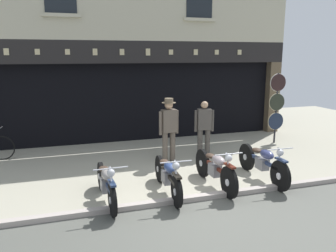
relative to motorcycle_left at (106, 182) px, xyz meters
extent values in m
cube|color=#A19C88|center=(1.59, 4.46, -0.45)|extent=(23.00, 10.00, 0.08)
cube|color=#A89D95|center=(1.59, -0.46, -0.40)|extent=(23.00, 0.16, 0.18)
cube|color=black|center=(1.59, 6.76, 0.89)|extent=(10.12, 4.00, 2.60)
cube|color=brown|center=(6.87, 4.64, 0.89)|extent=(0.44, 0.36, 2.60)
cube|color=black|center=(1.59, 5.01, 1.02)|extent=(9.68, 0.03, 2.18)
cube|color=black|center=(1.59, 4.58, 2.54)|extent=(11.00, 0.24, 0.70)
cube|color=#C6B789|center=(-2.12, 4.44, 2.54)|extent=(0.14, 0.03, 0.19)
cube|color=#C6B789|center=(-1.29, 4.44, 2.54)|extent=(0.14, 0.03, 0.17)
cube|color=#C6B789|center=(-0.45, 4.44, 2.54)|extent=(0.14, 0.03, 0.17)
cube|color=#C6B789|center=(0.36, 4.44, 2.54)|extent=(0.14, 0.03, 0.20)
cube|color=#C6B789|center=(1.19, 4.44, 2.54)|extent=(0.14, 0.03, 0.19)
cube|color=#C6B789|center=(2.03, 4.44, 2.54)|extent=(0.14, 0.03, 0.22)
cube|color=#C6B789|center=(2.80, 4.44, 2.54)|extent=(0.14, 0.03, 0.16)
cube|color=#C6B789|center=(3.67, 4.44, 2.54)|extent=(0.14, 0.03, 0.18)
cube|color=#C6B789|center=(4.45, 4.44, 2.54)|extent=(0.14, 0.03, 0.16)
cube|color=#C6B789|center=(5.32, 4.44, 2.54)|extent=(0.14, 0.03, 0.17)
cube|color=#BAB398|center=(-0.56, 4.41, 3.58)|extent=(1.10, 0.12, 0.10)
cube|color=#BAB398|center=(3.78, 4.41, 3.58)|extent=(1.10, 0.12, 0.10)
cylinder|color=black|center=(0.02, -0.63, -0.11)|extent=(0.09, 0.61, 0.61)
cylinder|color=silver|center=(0.02, -0.63, -0.11)|extent=(0.10, 0.14, 0.13)
cylinder|color=black|center=(-0.02, 0.69, -0.11)|extent=(0.10, 0.61, 0.61)
cylinder|color=silver|center=(-0.02, 0.69, -0.11)|extent=(0.11, 0.14, 0.13)
cube|color=#1F2D4B|center=(0.00, 0.03, 0.01)|extent=(0.11, 1.22, 0.07)
cube|color=slate|center=(0.00, 0.03, -0.06)|extent=(0.21, 0.33, 0.26)
ellipsoid|color=gray|center=(0.00, -0.13, 0.21)|extent=(0.23, 0.47, 0.20)
ellipsoid|color=#38281E|center=(-0.01, 0.26, 0.19)|extent=(0.21, 0.31, 0.10)
cube|color=#1F2D4B|center=(0.02, -0.63, 0.21)|extent=(0.11, 0.36, 0.04)
sphere|color=silver|center=(0.02, -0.57, 0.39)|extent=(0.15, 0.15, 0.15)
cylinder|color=silver|center=(0.02, -0.57, 0.47)|extent=(0.62, 0.04, 0.02)
cylinder|color=silver|center=(0.02, -0.59, 0.18)|extent=(0.04, 0.28, 0.61)
cylinder|color=black|center=(1.25, -0.64, -0.10)|extent=(0.10, 0.62, 0.62)
cylinder|color=silver|center=(1.25, -0.64, -0.10)|extent=(0.11, 0.14, 0.14)
cylinder|color=black|center=(1.32, 0.76, -0.10)|extent=(0.11, 0.62, 0.62)
cylinder|color=silver|center=(1.32, 0.76, -0.10)|extent=(0.12, 0.14, 0.14)
cube|color=black|center=(1.28, 0.06, 0.02)|extent=(0.14, 1.29, 0.07)
cube|color=slate|center=(1.28, 0.06, -0.05)|extent=(0.22, 0.33, 0.26)
ellipsoid|color=navy|center=(1.27, -0.11, 0.22)|extent=(0.24, 0.47, 0.20)
ellipsoid|color=#38281E|center=(1.29, 0.31, 0.20)|extent=(0.22, 0.31, 0.10)
cube|color=black|center=(1.25, -0.64, 0.22)|extent=(0.12, 0.36, 0.04)
sphere|color=silver|center=(1.25, -0.58, 0.40)|extent=(0.15, 0.15, 0.15)
cylinder|color=silver|center=(1.25, -0.58, 0.48)|extent=(0.62, 0.06, 0.02)
cylinder|color=silver|center=(1.25, -0.60, 0.19)|extent=(0.05, 0.26, 0.61)
cylinder|color=black|center=(2.40, -0.56, -0.08)|extent=(0.07, 0.67, 0.67)
cylinder|color=silver|center=(2.40, -0.56, -0.08)|extent=(0.10, 0.15, 0.15)
cylinder|color=black|center=(2.39, 0.77, -0.08)|extent=(0.08, 0.67, 0.67)
cylinder|color=silver|center=(2.39, 0.77, -0.08)|extent=(0.11, 0.15, 0.15)
cube|color=#501C12|center=(2.39, 0.11, 0.04)|extent=(0.07, 1.23, 0.07)
cube|color=slate|center=(2.39, 0.11, -0.03)|extent=(0.20, 0.32, 0.26)
ellipsoid|color=gray|center=(2.39, -0.05, 0.24)|extent=(0.22, 0.46, 0.20)
ellipsoid|color=#38281E|center=(2.39, 0.35, 0.22)|extent=(0.20, 0.30, 0.10)
cube|color=#501C12|center=(2.40, -0.56, 0.27)|extent=(0.10, 0.36, 0.04)
sphere|color=silver|center=(2.40, -0.50, 0.42)|extent=(0.15, 0.15, 0.15)
cylinder|color=silver|center=(2.40, -0.50, 0.50)|extent=(0.62, 0.03, 0.02)
cylinder|color=silver|center=(2.40, -0.52, 0.21)|extent=(0.04, 0.29, 0.60)
cylinder|color=black|center=(3.61, -0.56, -0.08)|extent=(0.09, 0.68, 0.67)
cylinder|color=silver|center=(3.61, -0.56, -0.08)|extent=(0.10, 0.15, 0.15)
cylinder|color=black|center=(3.65, 0.89, -0.08)|extent=(0.10, 0.68, 0.67)
cylinder|color=silver|center=(3.65, 0.89, -0.08)|extent=(0.11, 0.15, 0.15)
cube|color=#212F4E|center=(3.63, 0.17, 0.04)|extent=(0.10, 1.33, 0.07)
cube|color=slate|center=(3.63, 0.17, -0.03)|extent=(0.21, 0.33, 0.26)
ellipsoid|color=navy|center=(3.63, -0.01, 0.24)|extent=(0.23, 0.47, 0.20)
ellipsoid|color=#38281E|center=(3.64, 0.43, 0.22)|extent=(0.21, 0.31, 0.10)
cube|color=#212F4E|center=(3.61, -0.56, 0.28)|extent=(0.11, 0.36, 0.04)
sphere|color=silver|center=(3.61, -0.50, 0.42)|extent=(0.15, 0.15, 0.15)
cylinder|color=silver|center=(3.61, -0.50, 0.50)|extent=(0.62, 0.04, 0.02)
cylinder|color=silver|center=(3.61, -0.52, 0.21)|extent=(0.04, 0.23, 0.62)
cylinder|color=brown|center=(2.08, 2.11, 0.02)|extent=(0.15, 0.15, 0.86)
cylinder|color=brown|center=(1.86, 2.08, 0.02)|extent=(0.15, 0.15, 0.86)
cube|color=brown|center=(1.97, 2.09, 0.73)|extent=(0.40, 0.26, 0.61)
cube|color=silver|center=(1.96, 2.21, 0.81)|extent=(0.14, 0.03, 0.34)
cube|color=#47234C|center=(1.96, 2.22, 0.79)|extent=(0.05, 0.02, 0.32)
cylinder|color=brown|center=(2.20, 2.12, 0.68)|extent=(0.09, 0.09, 0.63)
cylinder|color=brown|center=(1.74, 2.07, 0.68)|extent=(0.09, 0.09, 0.63)
sphere|color=tan|center=(1.97, 2.09, 1.16)|extent=(0.22, 0.22, 0.22)
cylinder|color=brown|center=(1.97, 2.09, 1.22)|extent=(0.37, 0.37, 0.01)
cylinder|color=brown|center=(1.97, 2.09, 1.28)|extent=(0.23, 0.23, 0.12)
cylinder|color=#47423D|center=(3.21, 2.31, -0.01)|extent=(0.15, 0.15, 0.80)
cylinder|color=#47423D|center=(2.99, 2.36, -0.01)|extent=(0.15, 0.15, 0.80)
cube|color=#47423D|center=(3.10, 2.33, 0.67)|extent=(0.42, 0.29, 0.59)
cube|color=silver|center=(3.12, 2.45, 0.74)|extent=(0.14, 0.05, 0.33)
cube|color=#47234C|center=(3.13, 2.46, 0.73)|extent=(0.05, 0.02, 0.31)
cylinder|color=#47423D|center=(3.33, 2.29, 0.62)|extent=(0.09, 0.09, 0.61)
cylinder|color=#47423D|center=(2.87, 2.38, 0.62)|extent=(0.09, 0.09, 0.61)
sphere|color=tan|center=(3.10, 2.33, 1.08)|extent=(0.21, 0.21, 0.21)
cylinder|color=#232328|center=(5.96, 3.04, 0.73)|extent=(0.06, 0.06, 2.29)
cylinder|color=black|center=(5.96, 3.02, 1.58)|extent=(0.55, 0.03, 0.55)
torus|color=silver|center=(5.96, 3.04, 1.58)|extent=(0.58, 0.04, 0.58)
cylinder|color=#23281E|center=(5.96, 3.02, 0.95)|extent=(0.55, 0.03, 0.55)
torus|color=beige|center=(5.96, 3.04, 0.95)|extent=(0.58, 0.04, 0.58)
cylinder|color=#192338|center=(5.96, 3.02, 0.31)|extent=(0.55, 0.03, 0.55)
torus|color=beige|center=(5.96, 3.04, 0.31)|extent=(0.58, 0.04, 0.58)
cube|color=silver|center=(-0.82, 4.86, 1.43)|extent=(0.82, 0.02, 1.00)
cube|color=#511E19|center=(-0.82, 4.85, 1.83)|extent=(0.82, 0.01, 0.20)
torus|color=black|center=(-2.37, 3.73, -0.08)|extent=(0.69, 0.11, 0.69)
cylinder|color=silver|center=(-2.37, 3.73, 0.48)|extent=(0.08, 0.50, 0.02)
camera|label=1|loc=(-0.80, -6.46, 2.46)|focal=36.86mm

